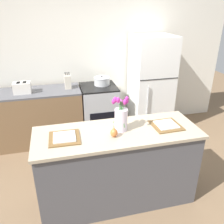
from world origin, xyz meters
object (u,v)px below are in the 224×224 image
Objects in this scene: stove_range at (99,111)px; flower_vase at (121,117)px; plate_setting_right at (166,125)px; plate_setting_left at (64,138)px; toaster at (22,88)px; cooking_pot at (102,81)px; knife_block at (68,82)px; pear_figurine at (114,132)px; refrigerator at (151,85)px.

stove_range is 1.69m from flower_vase.
plate_setting_right is (0.47, -1.61, 0.48)m from stove_range.
flower_vase is at bearing 3.26° from plate_setting_left.
cooking_pot is (1.28, 0.10, -0.02)m from toaster.
knife_block reaches higher than cooking_pot.
flower_vase is (-0.06, -1.57, 0.63)m from stove_range.
knife_block is (-0.34, 1.71, 0.05)m from pear_figurine.
cooking_pot is (0.74, 1.67, 0.04)m from plate_setting_left.
pear_figurine is at bearing -131.65° from flower_vase.
flower_vase is 0.19m from pear_figurine.
plate_setting_right is 2.29m from toaster.
cooking_pot is 0.58m from knife_block.
toaster is (-0.54, 1.57, 0.06)m from plate_setting_left.
refrigerator is at bearing -3.85° from cooking_pot.
pear_figurine is 0.51m from plate_setting_left.
flower_vase is 1.64m from cooking_pot.
plate_setting_right is at bearing -59.22° from knife_block.
stove_range is 2.26× the size of flower_vase.
toaster is (-1.21, -0.04, 0.54)m from stove_range.
toaster is (-2.16, -0.04, 0.14)m from refrigerator.
pear_figurine is at bearing -95.54° from stove_range.
stove_range is at bearing 106.15° from plate_setting_right.
plate_setting_left reaches higher than stove_range.
refrigerator is 2.03m from pear_figurine.
flower_vase is 1.45× the size of toaster.
plate_setting_left is 1.18× the size of cooking_pot.
refrigerator is 6.36× the size of knife_block.
knife_block reaches higher than plate_setting_right.
stove_range is at bearing 2.03° from toaster.
knife_block is (0.70, 0.06, 0.03)m from toaster.
plate_setting_right is 1.90m from knife_block.
plate_setting_right is at bearing -106.76° from refrigerator.
pear_figurine is at bearing -57.75° from toaster.
flower_vase is 1.65m from knife_block.
knife_block is at bearing 105.66° from flower_vase.
refrigerator is 1.46m from knife_block.
knife_block is (-0.50, 0.02, 0.57)m from stove_range.
flower_vase is 1.26× the size of plate_setting_left.
pear_figurine is (-0.16, -1.69, 0.52)m from stove_range.
plate_setting_left is at bearing -95.68° from knife_block.
pear_figurine is 1.77m from cooking_pot.
flower_vase is 1.26× the size of plate_setting_right.
refrigerator is at bearing 1.15° from toaster.
knife_block reaches higher than toaster.
flower_vase is at bearing 48.35° from pear_figurine.
plate_setting_right is at bearing -43.12° from toaster.
refrigerator reaches higher than stove_range.
plate_setting_right is (0.63, 0.09, -0.04)m from pear_figurine.
stove_range is at bearing 87.92° from flower_vase.
flower_vase is at bearing -53.11° from toaster.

